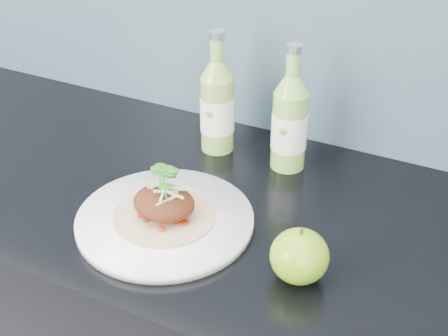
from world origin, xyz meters
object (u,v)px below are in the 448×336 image
(green_apple, at_px, (299,256))
(cider_bottle_right, at_px, (290,123))
(cider_bottle_left, at_px, (217,106))
(dinner_plate, at_px, (165,220))

(green_apple, distance_m, cider_bottle_right, 0.32)
(cider_bottle_left, bearing_deg, cider_bottle_right, -11.48)
(dinner_plate, distance_m, cider_bottle_right, 0.30)
(dinner_plate, relative_size, cider_bottle_right, 1.30)
(cider_bottle_left, bearing_deg, dinner_plate, -93.40)
(cider_bottle_left, bearing_deg, green_apple, -57.07)
(dinner_plate, height_order, green_apple, green_apple)
(dinner_plate, xyz_separation_m, cider_bottle_right, (0.11, 0.27, 0.09))
(dinner_plate, relative_size, green_apple, 3.10)
(cider_bottle_left, height_order, cider_bottle_right, same)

